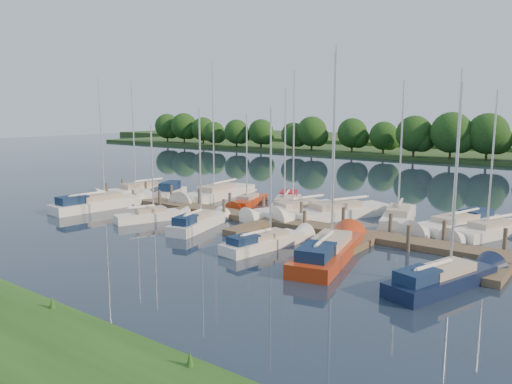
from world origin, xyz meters
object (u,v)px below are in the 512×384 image
Objects in this scene: dock at (267,222)px; sailboat_n_0 at (138,192)px; sailboat_s_2 at (198,224)px; motorboat at (169,193)px; sailboat_n_5 at (296,212)px.

sailboat_n_0 is at bearing 170.33° from dock.
sailboat_s_2 is (-3.21, -3.86, 0.13)m from dock.
motorboat is 14.57m from sailboat_n_5.
motorboat is at bearing 17.40° from sailboat_n_5.
dock is at bearing 107.69° from sailboat_n_5.
sailboat_n_5 is 8.42m from sailboat_s_2.
sailboat_s_2 is at bearing -129.67° from dock.
dock is 7.30× the size of motorboat.
dock is 3.91m from sailboat_n_5.
sailboat_n_5 is 1.33× the size of sailboat_s_2.
sailboat_n_5 is (14.57, -0.13, -0.08)m from motorboat.
sailboat_n_0 is 16.31m from sailboat_s_2.
sailboat_n_5 reaches higher than motorboat.
sailboat_n_5 reaches higher than sailboat_s_2.
motorboat is (3.42, 0.98, 0.09)m from sailboat_n_0.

